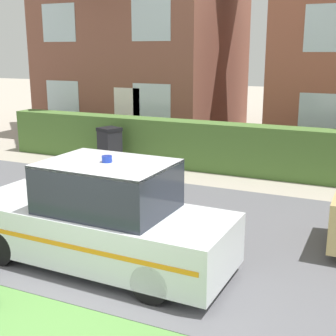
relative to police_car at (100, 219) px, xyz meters
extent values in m
plane|color=#A89E8E|center=(0.37, -1.84, -0.77)|extent=(80.00, 80.00, 0.00)
cube|color=#5B5B60|center=(0.37, 1.82, -0.77)|extent=(28.00, 6.09, 0.01)
cube|color=#4C7233|center=(-0.07, 6.49, -0.09)|extent=(14.29, 0.71, 1.38)
cylinder|color=black|center=(-1.41, 0.73, -0.48)|extent=(0.57, 0.21, 0.57)
cylinder|color=black|center=(-1.44, -0.66, -0.48)|extent=(0.57, 0.21, 0.57)
cylinder|color=black|center=(1.31, 0.66, -0.48)|extent=(0.57, 0.21, 0.57)
cylinder|color=black|center=(1.28, -0.72, -0.48)|extent=(0.57, 0.21, 0.57)
cube|color=silver|center=(-0.07, 0.00, -0.21)|extent=(4.42, 1.69, 0.79)
cube|color=#232833|center=(0.17, 0.00, 0.56)|extent=(1.96, 1.47, 0.75)
cube|color=silver|center=(0.17, 0.00, 0.92)|extent=(1.96, 1.47, 0.04)
cube|color=orange|center=(-0.05, 0.80, -0.15)|extent=(4.17, 0.11, 0.07)
cube|color=orange|center=(-0.09, -0.79, -0.15)|extent=(4.17, 0.11, 0.07)
cylinder|color=#1933A5|center=(0.17, 0.00, 0.99)|extent=(0.16, 0.16, 0.10)
cube|color=brown|center=(-5.01, 11.48, 2.12)|extent=(6.61, 6.60, 5.78)
cube|color=white|center=(-4.14, 8.17, 0.28)|extent=(1.00, 0.02, 2.10)
cube|color=silver|center=(-6.83, 8.17, 0.85)|extent=(1.40, 0.02, 1.30)
cube|color=silver|center=(-3.19, 8.17, 0.85)|extent=(1.40, 0.02, 1.30)
cube|color=silver|center=(-6.83, 8.17, 3.51)|extent=(1.40, 0.02, 1.30)
cube|color=silver|center=(-3.19, 8.17, 3.51)|extent=(1.40, 0.02, 1.30)
cube|color=silver|center=(2.32, 8.31, 0.72)|extent=(1.40, 0.02, 1.30)
cube|color=silver|center=(2.32, 8.31, 3.17)|extent=(1.40, 0.02, 1.30)
cube|color=black|center=(-3.25, 5.57, -0.23)|extent=(0.68, 0.68, 1.08)
cube|color=black|center=(-3.25, 5.57, 0.36)|extent=(0.71, 0.72, 0.10)
camera|label=1|loc=(3.88, -5.85, 2.59)|focal=50.00mm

